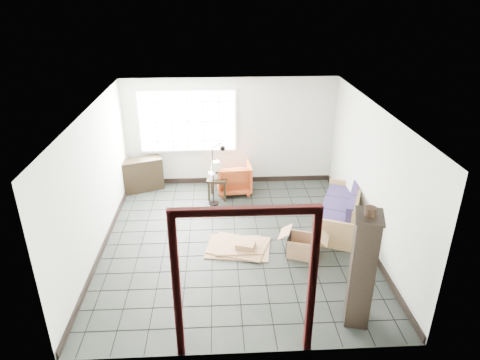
{
  "coord_description": "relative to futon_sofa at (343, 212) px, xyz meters",
  "views": [
    {
      "loc": [
        -0.29,
        -6.99,
        4.52
      ],
      "look_at": [
        0.1,
        0.3,
        1.16
      ],
      "focal_mm": 32.0,
      "sensor_mm": 36.0,
      "label": 1
    }
  ],
  "objects": [
    {
      "name": "cardboard_pile",
      "position": [
        -2.15,
        -0.76,
        -0.26
      ],
      "size": [
        1.28,
        1.06,
        0.17
      ],
      "rotation": [
        0.0,
        0.0,
        -0.21
      ],
      "color": "brown",
      "rests_on": "ground"
    },
    {
      "name": "room_shell",
      "position": [
        -2.21,
        -0.48,
        1.37
      ],
      "size": [
        5.02,
        5.52,
        2.61
      ],
      "color": "beige",
      "rests_on": "ground"
    },
    {
      "name": "pot",
      "position": [
        -0.53,
        -2.7,
        1.51
      ],
      "size": [
        0.17,
        0.17,
        0.12
      ],
      "rotation": [
        0.0,
        0.0,
        -0.07
      ],
      "color": "black",
      "rests_on": "tall_shelf"
    },
    {
      "name": "floor_lamp",
      "position": [
        -2.52,
        1.03,
        0.48
      ],
      "size": [
        0.41,
        0.26,
        1.48
      ],
      "rotation": [
        0.0,
        0.0,
        0.12
      ],
      "color": "black",
      "rests_on": "ground"
    },
    {
      "name": "projector",
      "position": [
        -2.56,
        1.43,
        0.25
      ],
      "size": [
        0.37,
        0.33,
        0.11
      ],
      "rotation": [
        0.0,
        0.0,
        0.3
      ],
      "color": "silver",
      "rests_on": "side_table"
    },
    {
      "name": "ground",
      "position": [
        -2.21,
        -0.51,
        -0.31
      ],
      "size": [
        5.5,
        5.5,
        0.0
      ],
      "primitive_type": "plane",
      "color": "black",
      "rests_on": "ground"
    },
    {
      "name": "console_shelf",
      "position": [
        -4.36,
        1.89,
        0.08
      ],
      "size": [
        1.08,
        0.73,
        0.78
      ],
      "rotation": [
        0.0,
        0.0,
        0.37
      ],
      "color": "black",
      "rests_on": "ground"
    },
    {
      "name": "open_box",
      "position": [
        -1.0,
        -1.01,
        -0.13
      ],
      "size": [
        0.97,
        0.69,
        0.5
      ],
      "rotation": [
        0.0,
        0.0,
        -0.34
      ],
      "color": "brown",
      "rests_on": "ground"
    },
    {
      "name": "window_panel",
      "position": [
        -3.21,
        2.19,
        1.29
      ],
      "size": [
        2.32,
        0.08,
        1.52
      ],
      "color": "silver",
      "rests_on": "ground"
    },
    {
      "name": "table_lamp",
      "position": [
        -2.56,
        1.4,
        0.46
      ],
      "size": [
        0.26,
        0.26,
        0.39
      ],
      "rotation": [
        0.0,
        0.0,
        0.04
      ],
      "color": "black",
      "rests_on": "side_table"
    },
    {
      "name": "tall_shelf",
      "position": [
        -0.53,
        -2.69,
        0.59
      ],
      "size": [
        0.48,
        0.56,
        1.76
      ],
      "rotation": [
        0.0,
        0.0,
        -0.27
      ],
      "color": "black",
      "rests_on": "ground"
    },
    {
      "name": "armchair",
      "position": [
        -2.15,
        1.69,
        0.09
      ],
      "size": [
        0.82,
        0.78,
        0.8
      ],
      "primitive_type": "imported",
      "rotation": [
        0.0,
        0.0,
        3.21
      ],
      "color": "brown",
      "rests_on": "ground"
    },
    {
      "name": "futon_sofa",
      "position": [
        0.0,
        0.0,
        0.0
      ],
      "size": [
        1.41,
        2.05,
        0.85
      ],
      "rotation": [
        0.0,
        0.0,
        -0.39
      ],
      "color": "olive",
      "rests_on": "ground"
    },
    {
      "name": "doorway_trim",
      "position": [
        -2.21,
        -3.21,
        1.07
      ],
      "size": [
        1.8,
        0.08,
        2.2
      ],
      "color": "black",
      "rests_on": "ground"
    },
    {
      "name": "side_table",
      "position": [
        -2.53,
        1.38,
        0.1
      ],
      "size": [
        0.53,
        0.53,
        0.5
      ],
      "rotation": [
        0.0,
        0.0,
        -0.17
      ],
      "color": "black",
      "rests_on": "ground"
    }
  ]
}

